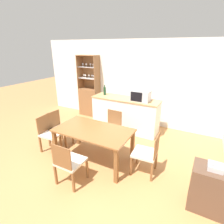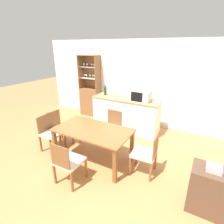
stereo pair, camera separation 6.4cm
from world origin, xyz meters
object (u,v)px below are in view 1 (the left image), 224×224
dining_chair_head_near (69,162)px  side_cabinet (212,190)px  dining_table (93,134)px  wine_bottle (105,91)px  dining_chair_head_far (111,128)px  dining_chair_side_right_far (147,153)px  dining_chair_side_left_near (50,133)px  dining_chair_side_left_far (59,128)px  display_cabinet (90,98)px  microwave (141,96)px  telephone (216,167)px

dining_chair_head_near → side_cabinet: size_ratio=1.19×
dining_table → wine_bottle: size_ratio=5.26×
dining_chair_head_far → dining_chair_side_right_far: same height
dining_chair_side_left_near → dining_chair_head_far: bearing=125.5°
dining_chair_side_left_near → dining_chair_side_left_far: bearing=176.4°
side_cabinet → dining_chair_head_near: bearing=-165.6°
display_cabinet → side_cabinet: display_cabinet is taller
dining_table → dining_chair_side_left_near: size_ratio=1.86×
dining_table → dining_chair_head_near: 0.80m
dining_chair_side_left_near → side_cabinet: bearing=85.2°
display_cabinet → dining_chair_head_near: display_cabinet is taller
dining_chair_side_right_far → microwave: size_ratio=1.73×
dining_chair_head_far → dining_chair_side_left_near: (-1.13, -0.92, 0.00)m
display_cabinet → dining_chair_side_left_far: bearing=-76.1°
dining_table → microwave: microwave is taller
dining_chair_side_right_far → side_cabinet: 1.17m
dining_chair_head_far → dining_chair_side_right_far: bearing=153.3°
dining_chair_head_far → microwave: bearing=-112.0°
dining_chair_side_left_near → dining_chair_side_right_far: (2.25, 0.27, 0.00)m
dining_chair_head_far → dining_chair_side_left_near: same height
dining_chair_side_left_far → dining_chair_side_left_near: size_ratio=1.00×
dining_chair_side_left_far → microwave: size_ratio=1.73×
dining_table → side_cabinet: dining_table is taller
dining_chair_head_near → display_cabinet: bearing=118.2°
dining_chair_head_near → telephone: dining_chair_head_near is taller
dining_chair_head_far → dining_chair_side_left_near: size_ratio=1.00×
display_cabinet → dining_table: bearing=-53.5°
display_cabinet → dining_chair_side_left_far: display_cabinet is taller
dining_chair_side_left_far → dining_chair_side_left_near: (0.00, -0.27, 0.00)m
microwave → side_cabinet: microwave is taller
dining_table → dining_chair_side_right_far: 1.15m
display_cabinet → microwave: (2.06, -0.54, 0.47)m
dining_chair_head_near → telephone: 2.30m
telephone → dining_chair_side_left_far: bearing=174.1°
telephone → dining_table: bearing=174.6°
dining_chair_head_far → telephone: 2.43m
dining_chair_side_left_far → dining_chair_side_left_near: bearing=3.3°
dining_chair_head_near → dining_chair_side_left_far: 1.45m
side_cabinet → telephone: bearing=-175.9°
dining_chair_side_left_far → telephone: size_ratio=4.29×
display_cabinet → side_cabinet: (3.88, -2.43, -0.27)m
dining_chair_side_right_far → telephone: 1.18m
dining_chair_side_left_far → dining_chair_side_right_far: bearing=93.3°
display_cabinet → dining_chair_side_right_far: display_cabinet is taller
dining_chair_head_far → dining_chair_side_right_far: size_ratio=1.00×
wine_bottle → dining_table: bearing=-67.0°
microwave → dining_chair_side_right_far: bearing=-65.4°
dining_table → microwave: size_ratio=3.22×
dining_chair_side_right_far → telephone: size_ratio=4.29×
microwave → wine_bottle: 1.16m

